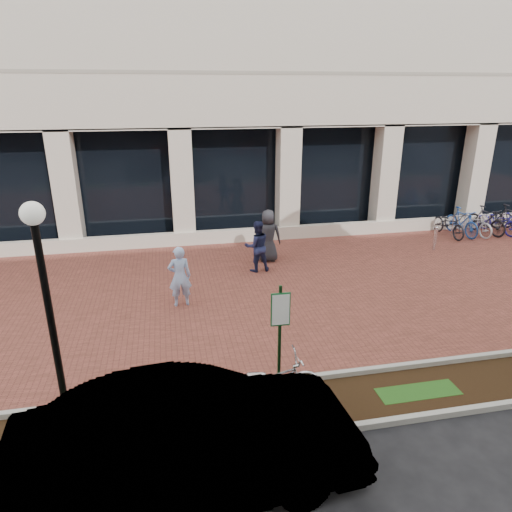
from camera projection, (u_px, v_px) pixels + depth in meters
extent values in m
plane|color=black|center=(264.00, 289.00, 13.25)|extent=(120.00, 120.00, 0.00)
cube|color=brown|center=(264.00, 289.00, 13.25)|extent=(40.00, 9.00, 0.01)
cube|color=black|center=(324.00, 404.00, 8.42)|extent=(40.00, 1.50, 0.01)
cube|color=#A2A299|center=(312.00, 377.00, 9.09)|extent=(40.00, 0.12, 0.12)
cube|color=#A2A299|center=(339.00, 429.00, 7.71)|extent=(40.00, 0.12, 0.12)
cube|color=black|center=(233.00, 182.00, 17.68)|extent=(40.00, 0.15, 4.20)
cube|color=beige|center=(238.00, 235.00, 17.31)|extent=(40.00, 0.25, 0.50)
cube|color=beige|center=(236.00, 185.00, 17.04)|extent=(0.80, 0.80, 4.20)
cube|color=#153B19|center=(279.00, 348.00, 8.02)|extent=(0.05, 0.05, 2.38)
cube|color=#175C2C|center=(280.00, 309.00, 7.73)|extent=(0.34, 0.02, 0.62)
cube|color=white|center=(281.00, 310.00, 7.72)|extent=(0.30, 0.01, 0.56)
cylinder|color=black|center=(67.00, 414.00, 7.93)|extent=(0.28, 0.28, 0.30)
cylinder|color=black|center=(53.00, 330.00, 7.36)|extent=(0.12, 0.12, 3.61)
sphere|color=silver|center=(32.00, 213.00, 6.69)|extent=(0.36, 0.36, 0.36)
imported|color=silver|center=(269.00, 382.00, 8.18)|extent=(1.99, 0.73, 1.04)
imported|color=#9AB7E6|center=(180.00, 277.00, 11.99)|extent=(0.64, 0.45, 1.66)
imported|color=#1B2044|center=(257.00, 246.00, 14.33)|extent=(0.85, 0.68, 1.65)
imported|color=#242428|center=(268.00, 236.00, 15.15)|extent=(0.95, 0.70, 1.77)
cylinder|color=silver|center=(435.00, 240.00, 16.34)|extent=(0.11, 0.11, 0.79)
sphere|color=silver|center=(437.00, 228.00, 16.18)|extent=(0.12, 0.12, 0.12)
imported|color=black|center=(449.00, 224.00, 17.90)|extent=(0.78, 1.92, 0.99)
imported|color=#224A9C|center=(462.00, 222.00, 17.98)|extent=(0.72, 1.87, 1.10)
imported|color=silver|center=(474.00, 222.00, 18.10)|extent=(0.96, 1.96, 0.99)
imported|color=black|center=(486.00, 220.00, 18.18)|extent=(0.90, 1.89, 1.10)
imported|color=#27219B|center=(498.00, 221.00, 18.31)|extent=(1.14, 1.99, 0.99)
imported|color=black|center=(511.00, 219.00, 18.39)|extent=(1.07, 1.89, 1.10)
cylinder|color=silver|center=(486.00, 224.00, 18.24)|extent=(0.04, 0.04, 0.80)
imported|color=#A2A3A7|center=(191.00, 443.00, 6.37)|extent=(5.07, 2.11, 1.63)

